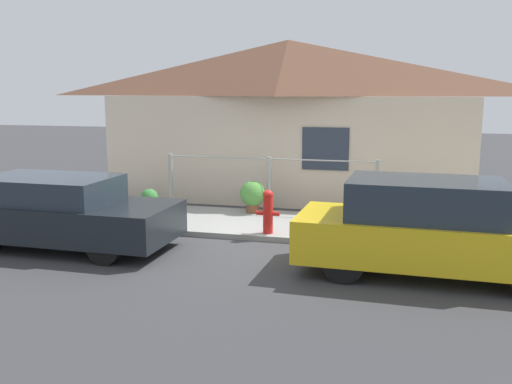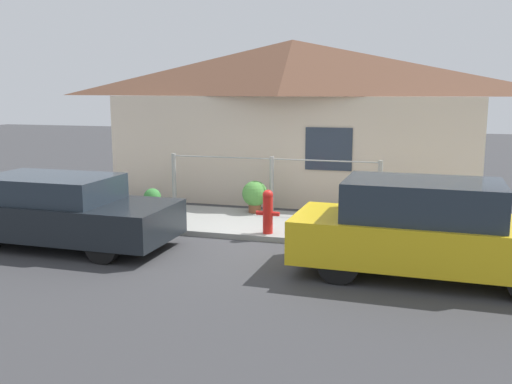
% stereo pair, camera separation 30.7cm
% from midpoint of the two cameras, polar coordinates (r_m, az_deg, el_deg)
% --- Properties ---
extents(ground_plane, '(60.00, 60.00, 0.00)m').
position_cam_midpoint_polar(ground_plane, '(10.97, -0.57, -4.85)').
color(ground_plane, '#38383A').
extents(sidewalk, '(24.00, 2.37, 0.11)m').
position_cam_midpoint_polar(sidewalk, '(12.06, 1.05, -3.20)').
color(sidewalk, gray).
rests_on(sidewalk, ground_plane).
extents(house, '(9.50, 2.23, 4.08)m').
position_cam_midpoint_polar(house, '(14.60, 4.17, 11.54)').
color(house, beige).
rests_on(house, ground_plane).
extents(fence, '(4.90, 0.10, 1.26)m').
position_cam_midpoint_polar(fence, '(12.90, 2.26, 1.04)').
color(fence, '#999993').
rests_on(fence, sidewalk).
extents(car_left, '(4.32, 1.77, 1.30)m').
position_cam_midpoint_polar(car_left, '(11.04, -18.48, -1.78)').
color(car_left, black).
rests_on(car_left, ground_plane).
extents(car_right, '(4.25, 1.78, 1.50)m').
position_cam_midpoint_polar(car_right, '(9.12, 17.87, -3.66)').
color(car_right, gold).
rests_on(car_right, ground_plane).
extents(fire_hydrant, '(0.46, 0.20, 0.86)m').
position_cam_midpoint_polar(fire_hydrant, '(10.96, 1.99, -1.88)').
color(fire_hydrant, red).
rests_on(fire_hydrant, sidewalk).
extents(potted_plant_near_hydrant, '(0.58, 0.58, 0.72)m').
position_cam_midpoint_polar(potted_plant_near_hydrant, '(12.83, 0.57, -0.28)').
color(potted_plant_near_hydrant, brown).
rests_on(potted_plant_near_hydrant, sidewalk).
extents(potted_plant_by_fence, '(0.39, 0.39, 0.52)m').
position_cam_midpoint_polar(potted_plant_by_fence, '(13.20, -9.67, -0.60)').
color(potted_plant_by_fence, slate).
rests_on(potted_plant_by_fence, sidewalk).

